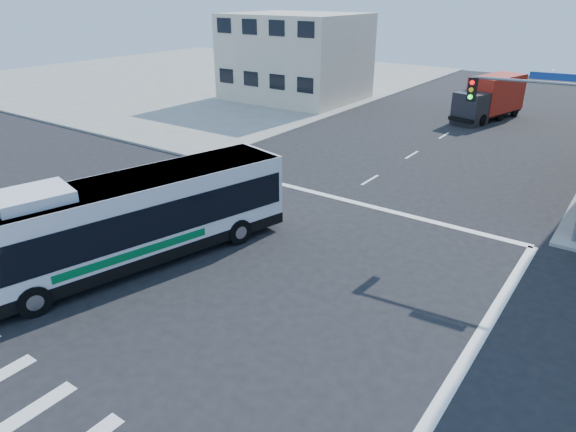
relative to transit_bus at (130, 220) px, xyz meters
The scene contains 6 objects.
ground 3.85m from the transit_bus, 20.31° to the left, with size 120.00×120.00×0.00m, color black.
sidewalk_nw 48.22m from the transit_bus, 131.36° to the left, with size 50.00×50.00×0.15m, color gray.
building_west 34.16m from the transit_bus, 113.99° to the left, with size 12.06×10.06×8.00m.
signal_mast_ne 17.27m from the transit_bus, 43.93° to the left, with size 7.91×1.13×8.07m.
transit_bus is the anchor object (origin of this frame).
box_truck 33.77m from the transit_bus, 82.92° to the left, with size 4.07×8.07×3.49m.
Camera 1 is at (12.24, -12.28, 9.96)m, focal length 32.00 mm.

